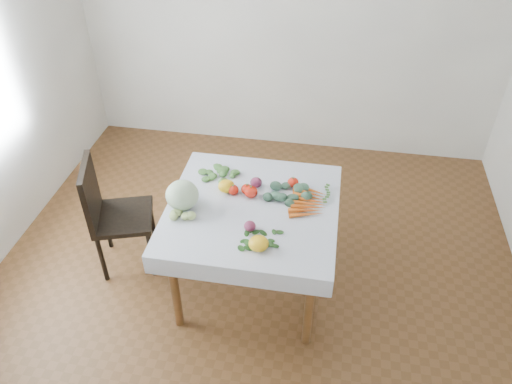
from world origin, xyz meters
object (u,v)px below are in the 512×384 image
table (253,218)px  heirloom_back (226,186)px  carrot_bunch (309,202)px  chair (109,210)px  cabbage (182,195)px

table → heirloom_back: (-0.20, 0.14, 0.14)m
carrot_bunch → chair: bearing=-178.5°
chair → carrot_bunch: (1.43, 0.04, 0.24)m
heirloom_back → carrot_bunch: (0.57, -0.04, -0.02)m
chair → carrot_bunch: 1.45m
chair → heirloom_back: size_ratio=8.07×
table → carrot_bunch: bearing=14.2°
table → cabbage: cabbage is taller
heirloom_back → chair: bearing=-174.5°
cabbage → table: bearing=9.6°
cabbage → carrot_bunch: 0.84m
cabbage → heirloom_back: bearing=41.0°
carrot_bunch → heirloom_back: bearing=175.5°
chair → cabbage: size_ratio=4.29×
table → cabbage: size_ratio=4.64×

